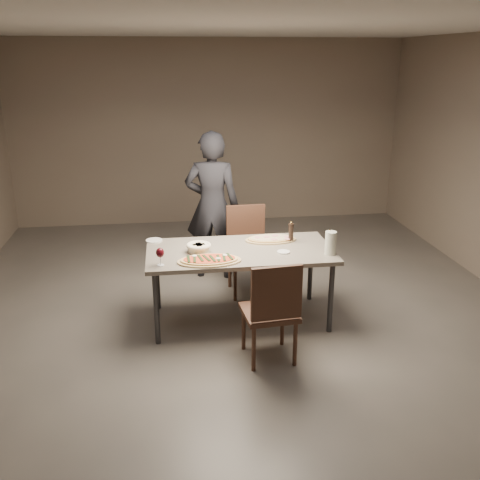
{
  "coord_description": "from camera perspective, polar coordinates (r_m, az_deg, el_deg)",
  "views": [
    {
      "loc": [
        -0.67,
        -4.82,
        2.52
      ],
      "look_at": [
        0.0,
        0.0,
        0.85
      ],
      "focal_mm": 40.0,
      "sensor_mm": 36.0,
      "label": 1
    }
  ],
  "objects": [
    {
      "name": "bread_basket",
      "position": [
        5.12,
        -4.42,
        -0.76
      ],
      "size": [
        0.24,
        0.24,
        0.09
      ],
      "rotation": [
        0.0,
        0.0,
        0.31
      ],
      "color": "beige",
      "rests_on": "dining_table"
    },
    {
      "name": "dining_table",
      "position": [
        5.2,
        0.0,
        -1.64
      ],
      "size": [
        1.8,
        0.9,
        0.75
      ],
      "color": "slate",
      "rests_on": "ground"
    },
    {
      "name": "pepper_mill_right",
      "position": [
        5.15,
        9.49,
        -0.2
      ],
      "size": [
        0.06,
        0.06,
        0.23
      ],
      "rotation": [
        0.0,
        0.0,
        0.42
      ],
      "color": "black",
      "rests_on": "dining_table"
    },
    {
      "name": "wine_glass",
      "position": [
        4.81,
        -8.52,
        -1.41
      ],
      "size": [
        0.07,
        0.07,
        0.17
      ],
      "rotation": [
        0.0,
        0.0,
        0.23
      ],
      "color": "silver",
      "rests_on": "dining_table"
    },
    {
      "name": "carafe",
      "position": [
        5.11,
        9.64,
        -0.31
      ],
      "size": [
        0.11,
        0.11,
        0.22
      ],
      "rotation": [
        0.0,
        0.0,
        -0.42
      ],
      "color": "silver",
      "rests_on": "dining_table"
    },
    {
      "name": "diner",
      "position": [
        6.26,
        -2.99,
        3.66
      ],
      "size": [
        0.71,
        0.54,
        1.75
      ],
      "primitive_type": "imported",
      "rotation": [
        0.0,
        0.0,
        2.94
      ],
      "color": "black",
      "rests_on": "ground"
    },
    {
      "name": "pepper_mill_left",
      "position": [
        5.4,
        5.46,
        0.83
      ],
      "size": [
        0.05,
        0.05,
        0.21
      ],
      "rotation": [
        0.0,
        0.0,
        0.4
      ],
      "color": "black",
      "rests_on": "dining_table"
    },
    {
      "name": "side_plate",
      "position": [
        5.5,
        -9.15,
        -0.04
      ],
      "size": [
        0.17,
        0.17,
        0.01
      ],
      "rotation": [
        0.0,
        0.0,
        -0.19
      ],
      "color": "white",
      "rests_on": "dining_table"
    },
    {
      "name": "room",
      "position": [
        5.0,
        0.0,
        5.97
      ],
      "size": [
        7.0,
        7.0,
        7.0
      ],
      "color": "#615A53",
      "rests_on": "ground"
    },
    {
      "name": "ham_pizza",
      "position": [
        5.45,
        3.31,
        0.11
      ],
      "size": [
        0.52,
        0.29,
        0.04
      ],
      "rotation": [
        0.0,
        0.0,
        0.36
      ],
      "color": "tan",
      "rests_on": "dining_table"
    },
    {
      "name": "chair_near",
      "position": [
        4.53,
        3.46,
        -7.18
      ],
      "size": [
        0.48,
        0.48,
        0.94
      ],
      "rotation": [
        0.0,
        0.0,
        0.09
      ],
      "color": "#42271B",
      "rests_on": "ground"
    },
    {
      "name": "oil_dish",
      "position": [
        5.12,
        4.66,
        -1.27
      ],
      "size": [
        0.12,
        0.12,
        0.01
      ],
      "rotation": [
        0.0,
        0.0,
        -0.11
      ],
      "color": "white",
      "rests_on": "dining_table"
    },
    {
      "name": "chair_far",
      "position": [
        5.96,
        0.8,
        -0.48
      ],
      "size": [
        0.47,
        0.47,
        0.96
      ],
      "rotation": [
        0.0,
        0.0,
        3.18
      ],
      "color": "#42271B",
      "rests_on": "ground"
    },
    {
      "name": "zucchini_pizza",
      "position": [
        4.88,
        -3.28,
        -2.15
      ],
      "size": [
        0.59,
        0.32,
        0.05
      ],
      "rotation": [
        0.0,
        0.0,
        -0.25
      ],
      "color": "tan",
      "rests_on": "dining_table"
    }
  ]
}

